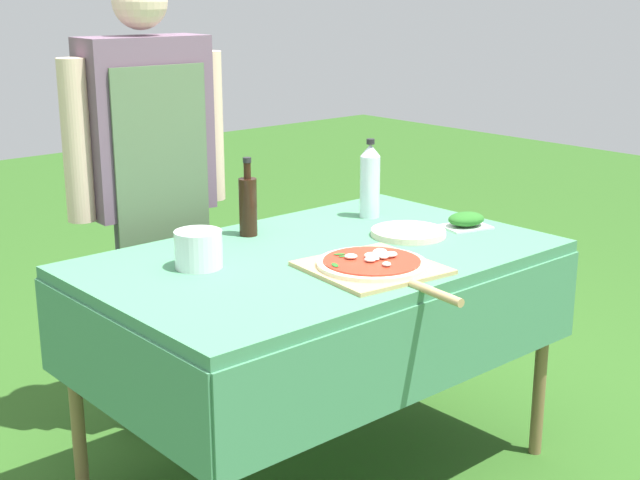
% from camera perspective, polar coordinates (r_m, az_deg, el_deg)
% --- Properties ---
extents(ground_plane, '(12.00, 12.00, 0.00)m').
position_cam_1_polar(ground_plane, '(2.98, -0.01, -14.74)').
color(ground_plane, '#2D5B1E').
extents(prep_table, '(1.41, 0.89, 0.75)m').
position_cam_1_polar(prep_table, '(2.70, -0.01, -2.38)').
color(prep_table, '#478960').
rests_on(prep_table, ground).
extents(person_cook, '(0.59, 0.21, 1.56)m').
position_cam_1_polar(person_cook, '(3.06, -10.88, 4.39)').
color(person_cook, '#4C4C51').
rests_on(person_cook, ground).
extents(pizza_on_peel, '(0.38, 0.55, 0.05)m').
position_cam_1_polar(pizza_on_peel, '(2.51, 3.50, -1.64)').
color(pizza_on_peel, tan).
rests_on(pizza_on_peel, prep_table).
extents(oil_bottle, '(0.06, 0.06, 0.25)m').
position_cam_1_polar(oil_bottle, '(2.85, -4.63, 2.26)').
color(oil_bottle, black).
rests_on(oil_bottle, prep_table).
extents(water_bottle, '(0.07, 0.07, 0.27)m').
position_cam_1_polar(water_bottle, '(3.07, 3.21, 3.83)').
color(water_bottle, silver).
rests_on(water_bottle, prep_table).
extents(herb_container, '(0.18, 0.15, 0.05)m').
position_cam_1_polar(herb_container, '(2.99, 9.34, 1.26)').
color(herb_container, silver).
rests_on(herb_container, prep_table).
extents(mixing_tub, '(0.14, 0.14, 0.11)m').
position_cam_1_polar(mixing_tub, '(2.55, -7.78, -0.59)').
color(mixing_tub, silver).
rests_on(mixing_tub, prep_table).
extents(plate_stack, '(0.24, 0.24, 0.02)m').
position_cam_1_polar(plate_stack, '(2.87, 5.67, 0.47)').
color(plate_stack, beige).
rests_on(plate_stack, prep_table).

